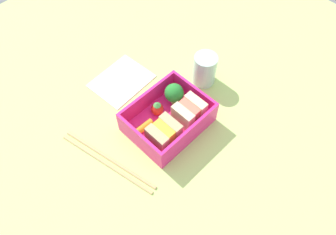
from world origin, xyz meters
TOP-DOWN VIEW (x-y plane):
  - ground_plane at (0.00, 0.00)cm, footprint 120.00×120.00cm
  - bento_tray at (0.00, 0.00)cm, footprint 15.98×12.57cm
  - bento_rim at (0.00, 0.00)cm, footprint 15.98×12.57cm
  - sandwich_left at (-3.55, 2.42)cm, footprint 5.62×4.85cm
  - sandwich_center_left at (3.55, 2.42)cm, footprint 5.62×4.85cm
  - broccoli_floret at (-4.41, -2.62)cm, footprint 3.99×3.99cm
  - strawberry_far_left at (0.17, -3.11)cm, footprint 2.64×2.64cm
  - carrot_stick_far_left at (4.51, -2.18)cm, footprint 3.80×1.65cm
  - chopstick_pair at (14.23, -2.29)cm, footprint 6.21×21.73cm
  - drinking_glass at (-14.14, -2.75)cm, footprint 5.10×5.10cm
  - folded_napkin at (-0.82, -15.77)cm, footprint 13.30×11.07cm

SIDE VIEW (x-z plane):
  - ground_plane at x=0.00cm, z-range -2.00..0.00cm
  - folded_napkin at x=-0.82cm, z-range 0.00..0.40cm
  - chopstick_pair at x=14.23cm, z-range 0.00..0.70cm
  - bento_tray at x=0.00cm, z-range 0.00..1.20cm
  - carrot_stick_far_left at x=4.51cm, z-range 1.20..2.65cm
  - strawberry_far_left at x=0.17cm, z-range 1.02..4.26cm
  - bento_rim at x=0.00cm, z-range 1.20..5.66cm
  - sandwich_left at x=-3.55cm, z-range 1.20..5.77cm
  - sandwich_center_left at x=3.55cm, z-range 1.20..5.77cm
  - drinking_glass at x=-14.14cm, z-range 0.00..7.33cm
  - broccoli_floret at x=-4.41cm, z-range 1.67..6.82cm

